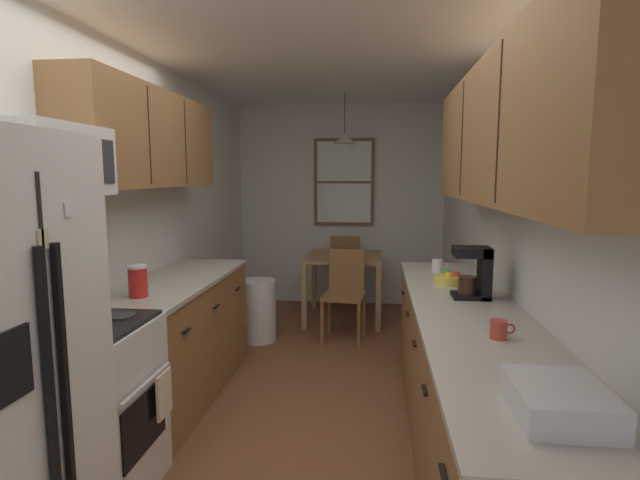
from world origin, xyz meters
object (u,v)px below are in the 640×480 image
object	(u,v)px
trash_bin	(258,310)
fruit_bowl	(450,279)
stove_range	(84,410)
storage_canister	(138,281)
microwave_over_range	(45,160)
mug_spare	(499,329)
coffee_maker	(476,271)
mug_by_coffeemaker	(438,266)
dining_chair_far	(346,266)
dining_chair_near	(345,290)
dish_rack	(560,401)
dining_table	(344,265)
table_serving_bowl	(337,253)

from	to	relation	value
trash_bin	fruit_bowl	size ratio (longest dim) A/B	2.91
stove_range	fruit_bowl	bearing A→B (deg)	31.83
storage_canister	microwave_over_range	bearing A→B (deg)	-99.76
stove_range	microwave_over_range	world-z (taller)	microwave_over_range
trash_bin	mug_spare	xyz separation A→B (m)	(1.73, -2.40, 0.64)
coffee_maker	mug_by_coffeemaker	world-z (taller)	coffee_maker
microwave_over_range	dining_chair_far	xyz separation A→B (m)	(1.19, 3.96, -1.22)
stove_range	coffee_maker	xyz separation A→B (m)	(2.07, 0.84, 0.59)
dining_chair_near	coffee_maker	xyz separation A→B (m)	(0.92, -1.81, 0.57)
storage_canister	dining_chair_near	bearing A→B (deg)	60.25
microwave_over_range	dish_rack	xyz separation A→B (m)	(2.15, -0.66, -0.77)
dining_chair_near	storage_canister	world-z (taller)	storage_canister
dining_table	mug_by_coffeemaker	world-z (taller)	mug_by_coffeemaker
dish_rack	storage_canister	bearing A→B (deg)	147.63
dining_chair_far	coffee_maker	bearing A→B (deg)	-72.31
dining_table	dining_chair_near	xyz separation A→B (m)	(0.05, -0.65, -0.13)
dining_table	trash_bin	bearing A→B (deg)	-133.95
dining_table	trash_bin	distance (m)	1.20
fruit_bowl	microwave_over_range	bearing A→B (deg)	-149.59
fruit_bowl	mug_spare	bearing A→B (deg)	-87.23
dining_chair_far	trash_bin	distance (m)	1.69
storage_canister	mug_spare	world-z (taller)	storage_canister
coffee_maker	dining_table	bearing A→B (deg)	111.64
dining_table	table_serving_bowl	xyz separation A→B (m)	(-0.07, -0.02, 0.15)
trash_bin	fruit_bowl	distance (m)	2.18
coffee_maker	dish_rack	world-z (taller)	coffee_maker
table_serving_bowl	dish_rack	bearing A→B (deg)	-75.66
microwave_over_range	dining_table	world-z (taller)	microwave_over_range
coffee_maker	fruit_bowl	xyz separation A→B (m)	(-0.10, 0.38, -0.13)
trash_bin	mug_by_coffeemaker	distance (m)	1.95
coffee_maker	mug_by_coffeemaker	size ratio (longest dim) A/B	2.61
storage_canister	dish_rack	bearing A→B (deg)	-32.37
dining_chair_near	dining_chair_far	world-z (taller)	same
storage_canister	fruit_bowl	distance (m)	2.07
trash_bin	mug_spare	distance (m)	3.03
stove_range	microwave_over_range	bearing A→B (deg)	179.97
stove_range	coffee_maker	world-z (taller)	coffee_maker
fruit_bowl	dining_table	bearing A→B (deg)	112.82
dining_chair_near	coffee_maker	distance (m)	2.11
mug_spare	table_serving_bowl	size ratio (longest dim) A/B	0.66
stove_range	trash_bin	size ratio (longest dim) A/B	1.79
mug_spare	microwave_over_range	bearing A→B (deg)	-178.05
dining_table	dining_chair_near	bearing A→B (deg)	-85.19
stove_range	dining_chair_far	world-z (taller)	stove_range
trash_bin	table_serving_bowl	world-z (taller)	table_serving_bowl
microwave_over_range	trash_bin	distance (m)	2.88
dining_chair_far	dish_rack	distance (m)	4.74
stove_range	microwave_over_range	xyz separation A→B (m)	(-0.11, 0.00, 1.25)
stove_range	trash_bin	bearing A→B (deg)	83.21
storage_canister	coffee_maker	xyz separation A→B (m)	(2.08, 0.22, 0.07)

